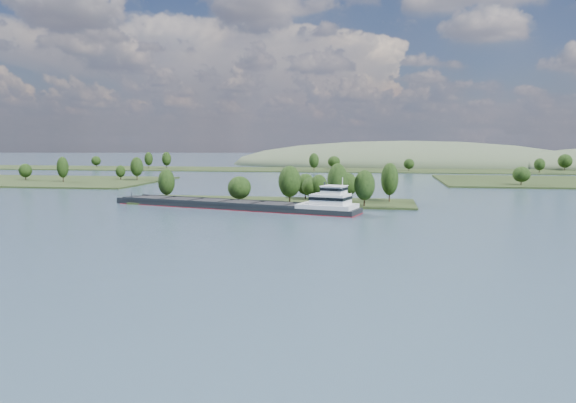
# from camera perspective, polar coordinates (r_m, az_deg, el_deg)

# --- Properties ---
(ground) EXTENTS (1800.00, 1800.00, 0.00)m
(ground) POSITION_cam_1_polar(r_m,az_deg,el_deg) (145.28, -5.78, -2.69)
(ground) COLOR #374C5F
(ground) RESTS_ON ground
(tree_island) EXTENTS (100.00, 30.00, 15.43)m
(tree_island) POSITION_cam_1_polar(r_m,az_deg,el_deg) (200.36, 0.59, 0.99)
(tree_island) COLOR black
(tree_island) RESTS_ON ground
(back_shoreline) EXTENTS (900.00, 60.00, 14.09)m
(back_shoreline) POSITION_cam_1_polar(r_m,az_deg,el_deg) (420.01, 5.25, 3.25)
(back_shoreline) COLOR black
(back_shoreline) RESTS_ON ground
(hill_west) EXTENTS (320.00, 160.00, 44.00)m
(hill_west) POSITION_cam_1_polar(r_m,az_deg,el_deg) (519.52, 11.80, 3.64)
(hill_west) COLOR #3F4D35
(hill_west) RESTS_ON ground
(cargo_barge) EXTENTS (88.03, 33.62, 11.96)m
(cargo_barge) POSITION_cam_1_polar(r_m,az_deg,el_deg) (184.34, -4.16, -0.30)
(cargo_barge) COLOR black
(cargo_barge) RESTS_ON ground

